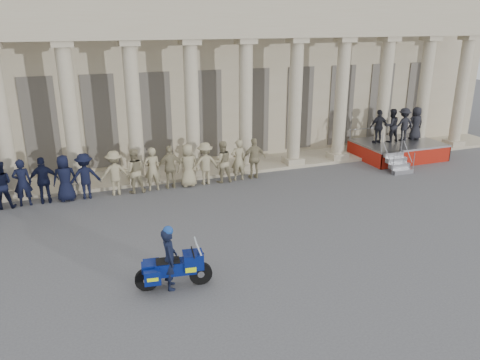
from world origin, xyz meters
name	(u,v)px	position (x,y,z in m)	size (l,w,h in m)	color
ground	(221,257)	(0.00, 0.00, 0.00)	(90.00, 90.00, 0.00)	#49494C
building	(138,68)	(0.00, 14.74, 4.52)	(40.00, 12.50, 9.00)	tan
officer_rank	(56,179)	(-4.73, 6.88, 0.96)	(18.18, 0.73, 1.93)	black
reviewing_stand	(399,132)	(12.44, 7.43, 1.42)	(4.33, 4.13, 2.65)	gray
motorcycle	(174,268)	(-1.71, -1.17, 0.59)	(2.14, 0.94, 1.37)	black
rider	(169,258)	(-1.83, -1.16, 0.92)	(0.51, 0.70, 1.87)	black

